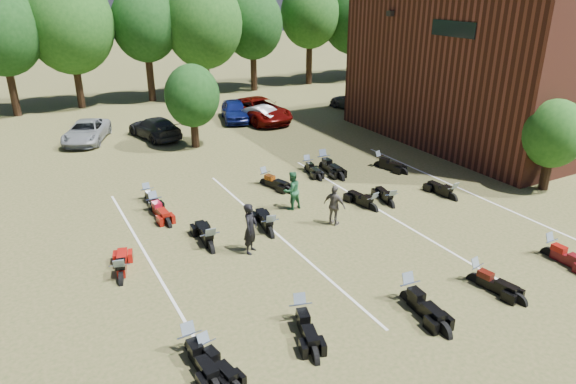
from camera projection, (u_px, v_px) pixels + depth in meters
ground at (383, 248)px, 19.34m from camera, size 160.00×160.00×0.00m
car_2 at (86, 132)px, 31.76m from camera, size 3.81×5.14×1.30m
car_3 at (155, 128)px, 32.51m from camera, size 2.83×4.89×1.33m
car_4 at (235, 111)px, 36.51m from camera, size 2.89×4.61×1.46m
car_5 at (256, 114)px, 35.80m from camera, size 2.65×4.17×1.30m
car_6 at (260, 110)px, 36.35m from camera, size 3.07×5.98×1.61m
car_7 at (355, 101)px, 39.70m from camera, size 2.78×4.77×1.30m
person_black at (250, 228)px, 18.67m from camera, size 0.84×0.83×1.95m
person_green at (292, 190)px, 22.32m from camera, size 0.91×0.75×1.73m
person_grey at (334, 205)px, 20.86m from camera, size 0.80×1.09×1.71m
motorcycle_0 at (191, 353)px, 13.89m from camera, size 0.84×2.31×1.27m
motorcycle_1 at (206, 360)px, 13.63m from camera, size 1.00×2.11×1.13m
motorcycle_3 at (300, 322)px, 15.16m from camera, size 1.31×2.37×1.26m
motorcycle_4 at (408, 301)px, 16.13m from camera, size 0.99×2.47×1.34m
motorcycle_5 at (475, 282)px, 17.16m from camera, size 1.03×2.23×1.19m
motorcycle_6 at (548, 255)px, 18.81m from camera, size 0.72×2.19×1.22m
motorcycle_7 at (122, 281)px, 17.19m from camera, size 1.25×2.33×1.24m
motorcycle_9 at (271, 235)px, 20.29m from camera, size 1.12×2.43×1.30m
motorcycle_10 at (211, 250)px, 19.18m from camera, size 0.95×2.45×1.34m
motorcycle_11 at (372, 210)px, 22.50m from camera, size 0.98×2.23×1.20m
motorcycle_12 at (452, 199)px, 23.59m from camera, size 0.78×2.15×1.18m
motorcycle_13 at (391, 206)px, 22.90m from camera, size 1.07×2.11×1.13m
motorcycle_15 at (155, 212)px, 22.36m from camera, size 0.86×2.30×1.26m
motorcycle_16 at (148, 200)px, 23.55m from camera, size 0.76×2.03×1.11m
motorcycle_17 at (265, 184)px, 25.33m from camera, size 1.33×2.31×1.23m
motorcycle_18 at (307, 170)px, 27.19m from camera, size 0.91×2.12×1.15m
motorcycle_19 at (323, 168)px, 27.50m from camera, size 0.96×2.57×1.41m
motorcycle_20 at (379, 167)px, 27.73m from camera, size 1.26×2.26×1.20m
brick_building at (565, 44)px, 34.32m from camera, size 25.40×15.20×10.70m
tree_line at (145, 22)px, 40.00m from camera, size 56.00×6.00×9.79m
young_tree_near_building at (554, 134)px, 23.74m from camera, size 2.80×2.80×4.16m
young_tree_midfield at (192, 96)px, 29.85m from camera, size 3.20×3.20×4.70m
parking_lines at (276, 233)px, 20.45m from camera, size 20.10×14.00×0.01m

